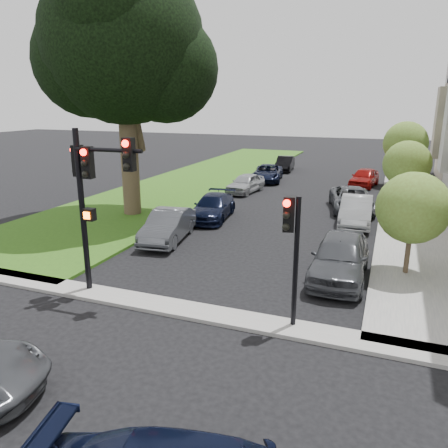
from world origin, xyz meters
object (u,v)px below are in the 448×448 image
(car_parked_3, at_px, (364,177))
(car_parked_8, at_px, (267,173))
(car_parked_2, at_px, (352,199))
(car_parked_5, at_px, (168,226))
(traffic_signal_secondary, at_px, (292,238))
(car_parked_0, at_px, (340,257))
(car_parked_1, at_px, (356,211))
(car_parked_6, at_px, (213,207))
(eucalyptus, at_px, (122,43))
(small_tree_c, at_px, (406,143))
(car_parked_7, at_px, (246,183))
(car_parked_9, at_px, (285,164))
(small_tree_a, at_px, (413,208))
(traffic_signal_main, at_px, (92,183))
(small_tree_b, at_px, (407,164))

(car_parked_3, relative_size, car_parked_8, 0.87)
(car_parked_2, bearing_deg, car_parked_5, -141.73)
(traffic_signal_secondary, xyz_separation_m, car_parked_3, (0.56, 22.74, -1.97))
(traffic_signal_secondary, distance_m, car_parked_0, 4.66)
(car_parked_1, xyz_separation_m, car_parked_6, (-7.35, -1.62, -0.08))
(eucalyptus, relative_size, small_tree_c, 2.77)
(car_parked_7, distance_m, car_parked_9, 10.70)
(car_parked_9, bearing_deg, car_parked_6, -95.03)
(car_parked_2, relative_size, car_parked_8, 1.05)
(small_tree_a, bearing_deg, car_parked_6, 153.27)
(small_tree_c, height_order, car_parked_0, small_tree_c)
(car_parked_6, bearing_deg, traffic_signal_main, -96.67)
(eucalyptus, xyz_separation_m, small_tree_b, (14.24, 6.79, -6.36))
(eucalyptus, distance_m, car_parked_9, 21.11)
(car_parked_8, bearing_deg, car_parked_1, -63.60)
(car_parked_1, bearing_deg, car_parked_9, 112.77)
(small_tree_b, relative_size, car_parked_3, 0.99)
(eucalyptus, distance_m, car_parked_0, 15.42)
(car_parked_1, xyz_separation_m, car_parked_5, (-7.79, -5.92, -0.02))
(car_parked_0, bearing_deg, car_parked_8, 112.59)
(car_parked_2, bearing_deg, car_parked_8, 120.92)
(car_parked_7, bearing_deg, car_parked_9, 96.14)
(car_parked_0, xyz_separation_m, car_parked_6, (-7.40, 6.01, -0.16))
(car_parked_2, distance_m, car_parked_3, 8.06)
(small_tree_b, distance_m, car_parked_5, 14.52)
(traffic_signal_main, bearing_deg, car_parked_7, 92.04)
(small_tree_b, relative_size, car_parked_7, 1.04)
(small_tree_b, relative_size, car_parked_9, 1.02)
(small_tree_c, bearing_deg, car_parked_2, -106.52)
(car_parked_1, distance_m, car_parked_8, 13.08)
(small_tree_b, bearing_deg, eucalyptus, -154.51)
(small_tree_c, height_order, traffic_signal_main, traffic_signal_main)
(car_parked_1, distance_m, car_parked_2, 2.92)
(car_parked_0, distance_m, car_parked_2, 10.52)
(small_tree_a, height_order, car_parked_5, small_tree_a)
(small_tree_c, height_order, car_parked_6, small_tree_c)
(car_parked_3, bearing_deg, car_parked_5, -105.02)
(car_parked_9, bearing_deg, small_tree_a, -72.39)
(traffic_signal_secondary, bearing_deg, small_tree_b, 78.86)
(eucalyptus, relative_size, car_parked_5, 3.08)
(small_tree_b, distance_m, car_parked_6, 11.52)
(small_tree_b, xyz_separation_m, traffic_signal_main, (-9.57, -16.07, 1.04))
(car_parked_1, relative_size, car_parked_6, 0.98)
(small_tree_a, relative_size, traffic_signal_secondary, 1.01)
(car_parked_1, relative_size, car_parked_2, 0.90)
(car_parked_3, height_order, car_parked_5, car_parked_5)
(small_tree_c, bearing_deg, traffic_signal_main, -111.71)
(car_parked_8, bearing_deg, car_parked_7, -102.03)
(traffic_signal_secondary, bearing_deg, car_parked_5, 139.71)
(traffic_signal_main, distance_m, car_parked_6, 10.60)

